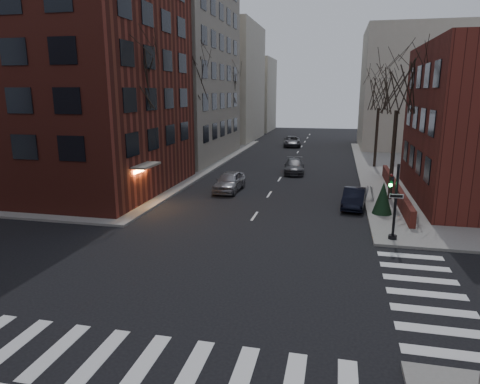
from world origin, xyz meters
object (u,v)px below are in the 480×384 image
Objects in this scene: tree_right_b at (380,93)px; car_lane_silver at (229,181)px; traffic_signal at (394,207)px; streetlamp_near at (185,132)px; tree_left_b at (192,78)px; evergreen_shrub at (383,198)px; parked_sedan at (354,198)px; tree_left_c at (228,89)px; car_lane_gray at (294,166)px; sandwich_board at (369,193)px; streetlamp_far at (237,118)px; tree_right_a at (399,87)px; car_lane_far at (292,141)px; tree_left_a at (134,80)px.

tree_right_b reaches higher than car_lane_silver.
traffic_signal is 0.64× the size of streetlamp_near.
tree_left_b is 5.26× the size of evergreen_shrub.
parked_sedan is (14.40, -6.51, -3.57)m from streetlamp_near.
streetlamp_near reaches higher than parked_sedan.
tree_right_b is at bearing -24.44° from tree_left_c.
car_lane_silver is (5.52, -21.49, -7.26)m from tree_left_c.
sandwich_board is (6.36, -9.73, -0.04)m from car_lane_gray.
car_lane_gray is at bearing 117.35° from evergreen_shrub.
car_lane_silver is 9.72m from car_lane_gray.
streetlamp_far is 24.25m from car_lane_silver.
sandwich_board is at bearing 66.36° from parked_sedan.
car_lane_silver is 2.21× the size of evergreen_shrub.
streetlamp_far reaches higher than traffic_signal.
tree_right_a reaches higher than car_lane_far.
tree_left_b reaches higher than tree_left_c.
car_lane_silver is (4.92, -23.49, -3.46)m from streetlamp_far.
tree_right_a is at bearing 84.53° from traffic_signal.
tree_right_b is 1.97× the size of car_lane_gray.
tree_left_b reaches higher than tree_left_a.
tree_right_a is 32.47m from car_lane_far.
car_lane_silver reaches higher than car_lane_far.
traffic_signal is 6.84m from parked_sedan.
sandwich_board is at bearing 98.69° from evergreen_shrub.
streetlamp_far is at bearing 119.79° from evergreen_shrub.
streetlamp_far is 1.38× the size of car_lane_silver.
sandwich_board is (16.14, -8.48, -8.27)m from tree_left_b.
car_lane_far is at bearing 71.37° from tree_left_b.
tree_right_a is (17.60, -22.00, 0.00)m from tree_left_c.
car_lane_gray is (-7.82, 9.25, -7.35)m from tree_right_a.
evergreen_shrub is at bearing -37.76° from parked_sedan.
evergreen_shrub is at bearing -92.85° from tree_right_b.
traffic_signal is 4.94m from evergreen_shrub.
parked_sedan is 12.86m from car_lane_gray.
evergreen_shrub is (16.10, -28.12, -3.06)m from streetlamp_far.
tree_left_b reaches higher than traffic_signal.
traffic_signal is 36.81m from streetlamp_far.
tree_left_a is 35.60m from car_lane_far.
car_lane_gray is 4.75× the size of sandwich_board.
streetlamp_near is 3.06× the size of evergreen_shrub.
car_lane_gray is at bearing 113.61° from sandwich_board.
traffic_signal is at bearing -16.65° from tree_left_a.
evergreen_shrub is (-0.90, -18.12, -6.41)m from tree_right_b.
tree_left_b reaches higher than sandwich_board.
car_lane_far is (-9.34, 38.95, -1.19)m from traffic_signal.
tree_left_c is at bearing 127.21° from parked_sedan.
traffic_signal is 23.71m from tree_right_b.
sandwich_board is 0.48× the size of evergreen_shrub.
tree_left_a is at bearing -167.20° from tree_right_a.
traffic_signal is at bearing -38.55° from car_lane_silver.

